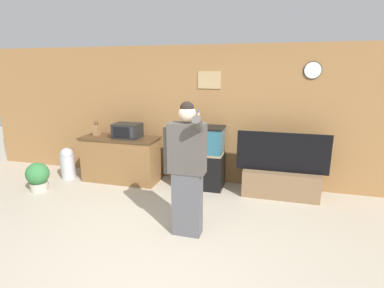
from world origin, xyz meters
name	(u,v)px	position (x,y,z in m)	size (l,w,h in m)	color
ground_plane	(164,251)	(0.00, 0.00, 0.00)	(18.00, 18.00, 0.00)	#B2A893
wall_back_paneled	(209,116)	(0.00, 2.51, 1.30)	(10.00, 0.08, 2.60)	olive
counter_island	(121,159)	(-1.66, 2.03, 0.44)	(1.51, 0.60, 0.89)	brown
microwave	(127,131)	(-1.49, 2.04, 1.02)	(0.51, 0.37, 0.27)	black
knife_block	(96,130)	(-2.17, 2.04, 0.99)	(0.12, 0.11, 0.31)	olive
aquarium_on_stand	(200,157)	(-0.07, 2.13, 0.58)	(0.86, 0.48, 1.16)	black
tv_on_stand	(281,178)	(1.37, 2.05, 0.34)	(1.54, 0.40, 1.14)	brown
person_standing	(186,168)	(0.15, 0.47, 0.93)	(0.56, 0.42, 1.78)	#515156
potted_plant	(38,176)	(-2.88, 1.16, 0.28)	(0.41, 0.41, 0.53)	#B2A899
trash_bin	(68,163)	(-2.77, 1.85, 0.33)	(0.28, 0.28, 0.64)	#B7B7BC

